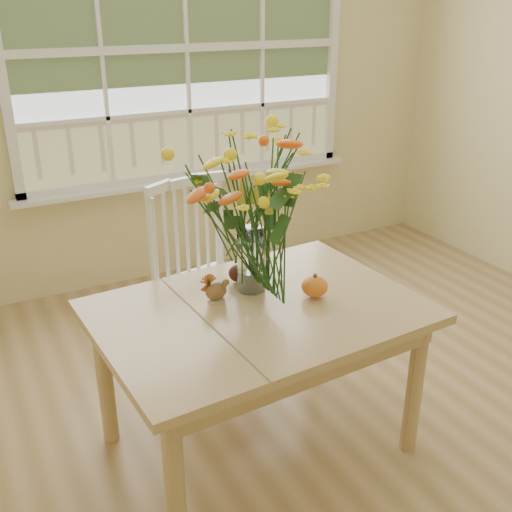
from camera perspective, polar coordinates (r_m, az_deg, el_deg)
floor at (r=2.85m, az=12.42°, el=-17.81°), size 4.00×4.50×0.01m
wall_back at (r=4.13m, az=-6.70°, el=16.37°), size 4.00×0.02×2.70m
window at (r=4.08m, az=-6.61°, el=18.85°), size 2.42×0.12×1.74m
dining_table at (r=2.48m, az=0.22°, el=-6.78°), size 1.34×1.00×0.69m
windsor_chair at (r=3.09m, az=-5.39°, el=-1.32°), size 0.55×0.53×1.00m
flower_vase at (r=2.43m, az=-0.47°, el=5.53°), size 0.57×0.57×0.68m
pumpkin at (r=2.51m, az=5.61°, el=-3.00°), size 0.11×0.11×0.09m
turkey_figurine at (r=2.47m, az=-3.82°, el=-3.35°), size 0.10×0.07×0.12m
dark_gourd at (r=2.63m, az=-1.72°, el=-1.74°), size 0.13×0.09×0.08m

